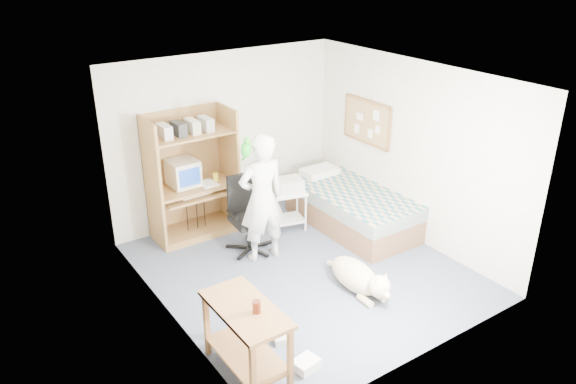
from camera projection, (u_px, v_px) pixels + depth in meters
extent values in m
plane|color=#474F61|center=(304.00, 270.00, 7.24)|extent=(4.00, 4.00, 0.00)
cube|color=beige|center=(225.00, 137.00, 8.24)|extent=(3.60, 0.02, 2.50)
cube|color=beige|center=(412.00, 152.00, 7.66)|extent=(0.02, 4.00, 2.50)
cube|color=beige|center=(165.00, 219.00, 5.81)|extent=(0.02, 4.00, 2.50)
cube|color=white|center=(307.00, 77.00, 6.22)|extent=(3.60, 4.00, 0.02)
cube|color=brown|center=(153.00, 185.00, 7.50)|extent=(0.04, 0.60, 1.80)
cube|color=brown|center=(229.00, 167.00, 8.10)|extent=(0.04, 0.60, 1.80)
cube|color=brown|center=(184.00, 169.00, 8.02)|extent=(1.20, 0.02, 1.80)
cube|color=brown|center=(193.00, 186.00, 7.86)|extent=(1.12, 0.60, 0.04)
cube|color=brown|center=(196.00, 195.00, 7.84)|extent=(1.00, 0.50, 0.03)
cube|color=brown|center=(189.00, 134.00, 7.55)|extent=(1.12, 0.55, 0.03)
cube|color=brown|center=(197.00, 230.00, 8.14)|extent=(1.12, 0.60, 0.10)
cube|color=brown|center=(352.00, 215.00, 8.29)|extent=(1.00, 2.00, 0.36)
cube|color=#2A6371|center=(353.00, 198.00, 8.18)|extent=(1.02, 2.02, 0.20)
cube|color=white|center=(320.00, 172.00, 8.72)|extent=(0.55, 0.35, 0.12)
cube|color=brown|center=(246.00, 309.00, 5.24)|extent=(0.50, 1.00, 0.04)
cube|color=brown|center=(253.00, 378.00, 4.95)|extent=(0.05, 0.05, 0.70)
cube|color=brown|center=(290.00, 360.00, 5.16)|extent=(0.05, 0.05, 0.70)
cube|color=brown|center=(207.00, 325.00, 5.63)|extent=(0.05, 0.05, 0.70)
cube|color=brown|center=(241.00, 312.00, 5.84)|extent=(0.05, 0.05, 0.70)
cube|color=brown|center=(247.00, 354.00, 5.46)|extent=(0.46, 0.92, 0.03)
cube|color=olive|center=(367.00, 122.00, 8.24)|extent=(0.03, 0.90, 0.60)
cube|color=brown|center=(368.00, 101.00, 8.12)|extent=(0.04, 0.94, 0.04)
cube|color=brown|center=(366.00, 142.00, 8.37)|extent=(0.04, 0.94, 0.04)
cylinder|color=black|center=(250.00, 248.00, 7.69)|extent=(0.59, 0.59, 0.06)
cylinder|color=black|center=(250.00, 236.00, 7.61)|extent=(0.06, 0.06, 0.39)
cube|color=black|center=(250.00, 220.00, 7.52)|extent=(0.48, 0.48, 0.08)
cube|color=black|center=(242.00, 192.00, 7.57)|extent=(0.41, 0.09, 0.54)
cube|color=black|center=(232.00, 214.00, 7.35)|extent=(0.06, 0.29, 0.04)
cube|color=black|center=(265.00, 207.00, 7.57)|extent=(0.06, 0.29, 0.04)
imported|color=silver|center=(262.00, 198.00, 7.19)|extent=(0.66, 0.46, 1.73)
ellipsoid|color=#1B8313|center=(246.00, 150.00, 6.82)|extent=(0.13, 0.13, 0.20)
sphere|color=#1B8313|center=(247.00, 141.00, 6.74)|extent=(0.09, 0.09, 0.09)
cone|color=#D85913|center=(249.00, 142.00, 6.70)|extent=(0.04, 0.04, 0.04)
cylinder|color=#1B8313|center=(245.00, 157.00, 6.90)|extent=(0.04, 0.14, 0.12)
ellipsoid|color=#CCB789|center=(355.00, 275.00, 6.80)|extent=(0.40, 0.80, 0.36)
sphere|color=#CCB789|center=(379.00, 286.00, 6.42)|extent=(0.26, 0.26, 0.26)
cone|color=#CCB789|center=(377.00, 280.00, 6.32)|extent=(0.08, 0.08, 0.10)
cone|color=#CCB789|center=(386.00, 277.00, 6.39)|extent=(0.08, 0.08, 0.10)
ellipsoid|color=#CCB789|center=(385.00, 294.00, 6.35)|extent=(0.09, 0.15, 0.09)
cylinder|color=#CCB789|center=(334.00, 265.00, 7.15)|extent=(0.08, 0.25, 0.13)
cube|color=silver|center=(287.00, 192.00, 8.06)|extent=(0.58, 0.51, 0.04)
cube|color=silver|center=(287.00, 219.00, 8.24)|extent=(0.53, 0.46, 0.03)
cylinder|color=silver|center=(281.00, 219.00, 7.94)|extent=(0.03, 0.03, 0.58)
cylinder|color=silver|center=(306.00, 211.00, 8.16)|extent=(0.03, 0.03, 0.58)
cylinder|color=silver|center=(268.00, 210.00, 8.19)|extent=(0.03, 0.03, 0.58)
cylinder|color=silver|center=(293.00, 203.00, 8.42)|extent=(0.03, 0.03, 0.58)
cube|color=#BBBAB6|center=(287.00, 185.00, 8.01)|extent=(0.48, 0.41, 0.18)
cube|color=beige|center=(183.00, 173.00, 7.75)|extent=(0.40, 0.41, 0.36)
cube|color=navy|center=(190.00, 177.00, 7.61)|extent=(0.31, 0.02, 0.25)
cube|color=beige|center=(195.00, 194.00, 7.79)|extent=(0.45, 0.17, 0.03)
cylinder|color=gold|center=(216.00, 177.00, 7.96)|extent=(0.08, 0.08, 0.12)
cylinder|color=#44180A|center=(257.00, 307.00, 5.14)|extent=(0.08, 0.08, 0.12)
cube|color=white|center=(306.00, 364.00, 5.55)|extent=(0.28, 0.24, 0.10)
cube|color=#BABAB5|center=(281.00, 337.00, 5.95)|extent=(0.23, 0.26, 0.08)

